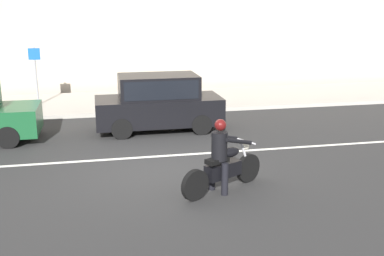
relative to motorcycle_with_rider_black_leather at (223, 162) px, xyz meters
name	(u,v)px	position (x,y,z in m)	size (l,w,h in m)	color
ground_plane	(158,168)	(-1.17, 1.73, -0.66)	(80.00, 80.00, 0.00)	#2A2A2A
sidewalk_slab	(132,102)	(-1.17, 9.73, -0.59)	(40.00, 4.40, 0.14)	#A8A399
lane_marking_stripe	(150,157)	(-1.26, 2.63, -0.65)	(18.00, 0.14, 0.01)	silver
motorcycle_with_rider_black_leather	(223,162)	(0.00, 0.00, 0.00)	(2.04, 1.21, 1.62)	black
parked_hatchback_black	(158,102)	(-0.66, 5.30, 0.28)	(3.97, 1.76, 1.80)	black
street_sign_post	(36,70)	(-4.82, 9.54, 0.85)	(0.44, 0.08, 2.23)	gray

